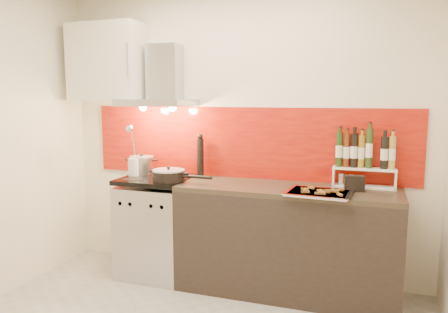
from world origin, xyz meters
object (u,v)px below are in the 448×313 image
at_px(counter, 286,240).
at_px(pepper_mill, 200,156).
at_px(baking_tray, 319,193).
at_px(range_stove, 157,227).
at_px(stock_pot, 142,165).
at_px(saute_pan, 169,175).

xyz_separation_m(counter, pepper_mill, (-0.85, 0.20, 0.64)).
xyz_separation_m(counter, baking_tray, (0.28, -0.20, 0.47)).
distance_m(range_stove, counter, 1.20).
bearing_deg(range_stove, counter, 0.23).
distance_m(counter, pepper_mill, 1.08).
relative_size(counter, baking_tray, 3.56).
distance_m(counter, stock_pot, 1.52).
relative_size(stock_pot, baking_tray, 0.45).
distance_m(counter, baking_tray, 0.58).
relative_size(counter, saute_pan, 3.32).
xyz_separation_m(range_stove, counter, (1.20, 0.00, 0.01)).
bearing_deg(pepper_mill, range_stove, -149.66).
bearing_deg(baking_tray, saute_pan, 176.54).
xyz_separation_m(stock_pot, saute_pan, (0.41, -0.24, -0.03)).
distance_m(stock_pot, baking_tray, 1.72).
relative_size(range_stove, pepper_mill, 2.29).
relative_size(range_stove, saute_pan, 1.68).
height_order(counter, baking_tray, baking_tray).
bearing_deg(counter, baking_tray, -35.99).
height_order(range_stove, stock_pot, stock_pot).
bearing_deg(pepper_mill, baking_tray, -19.58).
xyz_separation_m(saute_pan, baking_tray, (1.29, -0.08, -0.04)).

